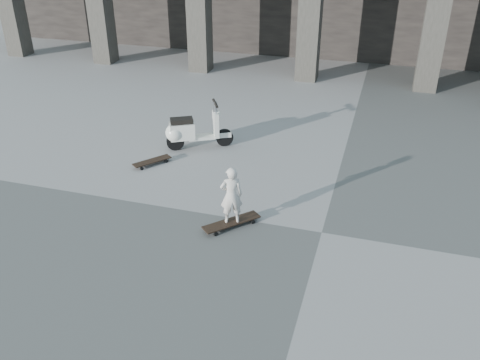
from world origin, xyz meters
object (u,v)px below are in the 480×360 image
(longboard, at_px, (232,222))
(scooter, at_px, (188,131))
(skateboard_spare, at_px, (152,161))
(child, at_px, (231,195))

(longboard, height_order, scooter, scooter)
(longboard, bearing_deg, skateboard_spare, 95.52)
(longboard, height_order, skateboard_spare, longboard)
(skateboard_spare, relative_size, scooter, 0.57)
(child, height_order, scooter, child)
(longboard, relative_size, skateboard_spare, 1.16)
(child, distance_m, scooter, 3.36)
(longboard, distance_m, skateboard_spare, 2.94)
(skateboard_spare, bearing_deg, child, -90.51)
(skateboard_spare, distance_m, scooter, 1.13)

